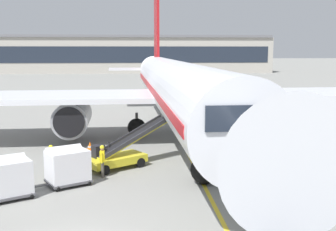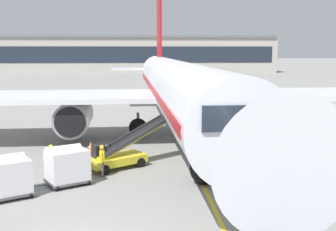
{
  "view_description": "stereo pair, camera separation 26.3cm",
  "coord_description": "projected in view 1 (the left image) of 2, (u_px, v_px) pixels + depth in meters",
  "views": [
    {
      "loc": [
        2.12,
        -13.71,
        6.76
      ],
      "look_at": [
        3.91,
        9.39,
        3.11
      ],
      "focal_mm": 45.01,
      "sensor_mm": 36.0,
      "label": 1
    },
    {
      "loc": [
        2.38,
        -13.73,
        6.76
      ],
      "look_at": [
        3.91,
        9.39,
        3.11
      ],
      "focal_mm": 45.01,
      "sensor_mm": 36.0,
      "label": 2
    }
  ],
  "objects": [
    {
      "name": "baggage_cart_lead",
      "position": [
        67.0,
        165.0,
        21.11
      ],
      "size": [
        2.76,
        2.38,
        1.91
      ],
      "color": "#515156",
      "rests_on": "ground"
    },
    {
      "name": "belt_loader",
      "position": [
        120.0,
        153.0,
        24.26
      ],
      "size": [
        5.16,
        4.12,
        2.73
      ],
      "color": "gold",
      "rests_on": "ground"
    },
    {
      "name": "ground_crew_by_carts",
      "position": [
        51.0,
        159.0,
        22.43
      ],
      "size": [
        0.52,
        0.38,
        1.74
      ],
      "color": "#514C42",
      "rests_on": "ground"
    },
    {
      "name": "safety_cone_wingtip",
      "position": [
        90.0,
        148.0,
        27.57
      ],
      "size": [
        0.69,
        0.69,
        0.78
      ],
      "color": "black",
      "rests_on": "ground"
    },
    {
      "name": "terminal_building",
      "position": [
        93.0,
        54.0,
        125.93
      ],
      "size": [
        103.91,
        20.23,
        10.74
      ],
      "color": "#A8A399",
      "rests_on": "ground"
    },
    {
      "name": "baggage_cart_second",
      "position": [
        8.0,
        177.0,
        19.21
      ],
      "size": [
        2.76,
        2.38,
        1.91
      ],
      "color": "#515156",
      "rests_on": "ground"
    },
    {
      "name": "parked_airplane",
      "position": [
        177.0,
        89.0,
        31.68
      ],
      "size": [
        34.35,
        44.75,
        14.98
      ],
      "color": "silver",
      "rests_on": "ground"
    },
    {
      "name": "ground_crew_marshaller",
      "position": [
        64.0,
        165.0,
        21.17
      ],
      "size": [
        0.57,
        0.29,
        1.74
      ],
      "color": "black",
      "rests_on": "ground"
    },
    {
      "name": "safety_cone_nose_mark",
      "position": [
        94.0,
        150.0,
        27.12
      ],
      "size": [
        0.6,
        0.6,
        0.68
      ],
      "color": "black",
      "rests_on": "ground"
    },
    {
      "name": "safety_cone_engine_keepout",
      "position": [
        76.0,
        150.0,
        27.33
      ],
      "size": [
        0.54,
        0.54,
        0.62
      ],
      "color": "black",
      "rests_on": "ground"
    },
    {
      "name": "ground_crew_by_loader",
      "position": [
        102.0,
        159.0,
        22.36
      ],
      "size": [
        0.26,
        0.57,
        1.74
      ],
      "color": "#514C42",
      "rests_on": "ground"
    },
    {
      "name": "apron_guidance_line_lead_in",
      "position": [
        181.0,
        140.0,
        31.53
      ],
      "size": [
        0.2,
        110.0,
        0.01
      ],
      "color": "yellow",
      "rests_on": "ground"
    }
  ]
}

